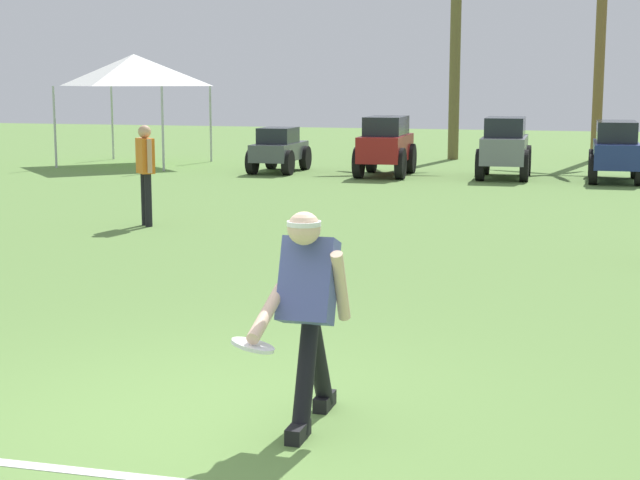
% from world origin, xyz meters
% --- Properties ---
extents(ground_plane, '(80.00, 80.00, 0.00)m').
position_xyz_m(ground_plane, '(0.00, 0.00, 0.00)').
color(ground_plane, '#638B43').
extents(field_line_paint, '(22.78, 0.86, 0.01)m').
position_xyz_m(field_line_paint, '(0.00, -0.94, 0.00)').
color(field_line_paint, white).
rests_on(field_line_paint, ground_plane).
extents(frisbee_thrower, '(0.46, 1.09, 1.43)m').
position_xyz_m(frisbee_thrower, '(0.74, 0.12, 0.80)').
color(frisbee_thrower, black).
rests_on(frisbee_thrower, ground_plane).
extents(frisbee_in_flight, '(0.36, 0.36, 0.09)m').
position_xyz_m(frisbee_in_flight, '(0.55, -0.37, 0.66)').
color(frisbee_in_flight, white).
extents(teammate_near_sideline, '(0.40, 0.40, 1.56)m').
position_xyz_m(teammate_near_sideline, '(-4.33, 7.98, 0.94)').
color(teammate_near_sideline, black).
rests_on(teammate_near_sideline, ground_plane).
extents(parked_car_slot_a, '(1.15, 2.23, 1.10)m').
position_xyz_m(parked_car_slot_a, '(-5.33, 17.20, 0.56)').
color(parked_car_slot_a, '#474C51').
rests_on(parked_car_slot_a, ground_plane).
extents(parked_car_slot_b, '(1.26, 2.39, 1.40)m').
position_xyz_m(parked_car_slot_b, '(-2.60, 17.05, 0.74)').
color(parked_car_slot_b, maroon).
rests_on(parked_car_slot_b, ground_plane).
extents(parked_car_slot_c, '(1.27, 2.39, 1.40)m').
position_xyz_m(parked_car_slot_c, '(0.17, 17.30, 0.74)').
color(parked_car_slot_c, slate).
rests_on(parked_car_slot_c, ground_plane).
extents(parked_car_slot_d, '(1.21, 2.43, 1.34)m').
position_xyz_m(parked_car_slot_d, '(2.63, 17.26, 0.72)').
color(parked_car_slot_d, navy).
rests_on(parked_car_slot_d, ground_plane).
extents(palm_tree_far_left, '(2.99, 3.50, 7.13)m').
position_xyz_m(palm_tree_far_left, '(-1.84, 22.42, 4.35)').
color(palm_tree_far_left, brown).
rests_on(palm_tree_far_left, ground_plane).
extents(palm_tree_left_of_centre, '(3.24, 2.99, 6.66)m').
position_xyz_m(palm_tree_left_of_centre, '(2.08, 23.28, 4.01)').
color(palm_tree_left_of_centre, brown).
rests_on(palm_tree_left_of_centre, ground_plane).
extents(event_tent, '(3.20, 3.20, 2.93)m').
position_xyz_m(event_tent, '(-9.71, 18.15, 2.51)').
color(event_tent, '#B2B5BA').
rests_on(event_tent, ground_plane).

